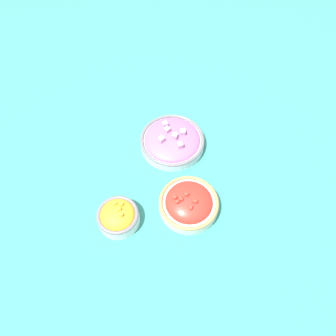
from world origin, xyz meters
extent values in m
plane|color=#337F75|center=(0.00, 0.00, 0.00)|extent=(3.00, 3.00, 0.00)
cylinder|color=silver|center=(-0.11, -0.02, 0.02)|extent=(0.22, 0.22, 0.03)
torus|color=slate|center=(-0.11, -0.02, 0.03)|extent=(0.22, 0.22, 0.01)
ellipsoid|color=#9E5B8E|center=(-0.11, -0.02, 0.03)|extent=(0.19, 0.19, 0.04)
cube|color=#C699C1|center=(-0.14, -0.06, 0.06)|extent=(0.02, 0.02, 0.02)
cube|color=#C699C1|center=(-0.13, 0.01, 0.06)|extent=(0.02, 0.02, 0.02)
cube|color=#C699C1|center=(-0.08, 0.01, 0.06)|extent=(0.02, 0.02, 0.02)
cube|color=#C699C1|center=(-0.12, -0.05, 0.06)|extent=(0.02, 0.02, 0.02)
cube|color=#C699C1|center=(-0.11, -0.01, 0.06)|extent=(0.02, 0.02, 0.02)
cube|color=#C699C1|center=(-0.08, -0.05, 0.06)|extent=(0.02, 0.02, 0.02)
cylinder|color=silver|center=(0.09, 0.10, 0.02)|extent=(0.18, 0.18, 0.03)
torus|color=#997A4C|center=(0.09, 0.10, 0.03)|extent=(0.18, 0.18, 0.01)
ellipsoid|color=red|center=(0.09, 0.10, 0.03)|extent=(0.14, 0.14, 0.06)
ellipsoid|color=red|center=(0.11, 0.08, 0.07)|extent=(0.02, 0.02, 0.01)
ellipsoid|color=red|center=(0.09, 0.09, 0.07)|extent=(0.02, 0.02, 0.01)
ellipsoid|color=red|center=(0.12, 0.07, 0.06)|extent=(0.02, 0.02, 0.01)
ellipsoid|color=red|center=(0.12, 0.11, 0.07)|extent=(0.02, 0.01, 0.01)
ellipsoid|color=red|center=(0.11, 0.06, 0.06)|extent=(0.01, 0.02, 0.01)
ellipsoid|color=red|center=(0.10, 0.12, 0.07)|extent=(0.02, 0.02, 0.01)
cylinder|color=white|center=(0.20, -0.08, 0.02)|extent=(0.12, 0.12, 0.04)
torus|color=slate|center=(0.20, -0.08, 0.04)|extent=(0.12, 0.12, 0.01)
ellipsoid|color=orange|center=(0.20, -0.08, 0.04)|extent=(0.10, 0.10, 0.04)
cube|color=#F4A828|center=(0.19, -0.08, 0.07)|extent=(0.01, 0.01, 0.01)
cube|color=#F4A828|center=(0.21, -0.06, 0.07)|extent=(0.01, 0.01, 0.01)
cube|color=#F4A828|center=(0.18, -0.10, 0.06)|extent=(0.01, 0.01, 0.01)
cube|color=#F4A828|center=(0.18, -0.08, 0.06)|extent=(0.01, 0.01, 0.01)
camera|label=1|loc=(0.51, 0.18, 0.91)|focal=35.00mm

